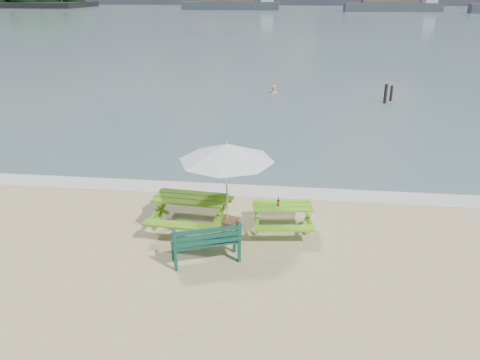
# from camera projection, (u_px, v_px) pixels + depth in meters

# --- Properties ---
(sea) EXTENTS (300.00, 300.00, 0.00)m
(sea) POSITION_uv_depth(u_px,v_px,m) (292.00, 20.00, 87.59)
(sea) COLOR slate
(sea) RESTS_ON ground
(foam_strip) EXTENTS (22.00, 0.90, 0.01)m
(foam_strip) POSITION_uv_depth(u_px,v_px,m) (247.00, 191.00, 13.75)
(foam_strip) COLOR silver
(foam_strip) RESTS_ON ground
(picnic_table_left) EXTENTS (1.90, 2.08, 0.84)m
(picnic_table_left) POSITION_uv_depth(u_px,v_px,m) (191.00, 213.00, 11.50)
(picnic_table_left) COLOR #5B9416
(picnic_table_left) RESTS_ON ground
(picnic_table_right) EXTENTS (1.61, 1.75, 0.68)m
(picnic_table_right) POSITION_uv_depth(u_px,v_px,m) (282.00, 218.00, 11.42)
(picnic_table_right) COLOR #65B01A
(picnic_table_right) RESTS_ON ground
(park_bench) EXTENTS (1.56, 1.00, 0.91)m
(park_bench) POSITION_uv_depth(u_px,v_px,m) (206.00, 249.00, 10.13)
(park_bench) COLOR #0F3E30
(park_bench) RESTS_ON ground
(side_table) EXTENTS (0.56, 0.56, 0.29)m
(side_table) POSITION_uv_depth(u_px,v_px,m) (227.00, 224.00, 11.49)
(side_table) COLOR brown
(side_table) RESTS_ON ground
(patio_umbrella) EXTENTS (2.82, 2.82, 2.23)m
(patio_umbrella) POSITION_uv_depth(u_px,v_px,m) (226.00, 152.00, 10.78)
(patio_umbrella) COLOR silver
(patio_umbrella) RESTS_ON ground
(beer_bottle) EXTENTS (0.06, 0.06, 0.23)m
(beer_bottle) POSITION_uv_depth(u_px,v_px,m) (278.00, 203.00, 11.21)
(beer_bottle) COLOR brown
(beer_bottle) RESTS_ON picnic_table_right
(swimmer) EXTENTS (0.60, 0.41, 1.58)m
(swimmer) POSITION_uv_depth(u_px,v_px,m) (273.00, 99.00, 26.72)
(swimmer) COLOR tan
(swimmer) RESTS_ON ground
(mooring_pilings) EXTENTS (0.56, 0.76, 1.19)m
(mooring_pilings) POSITION_uv_depth(u_px,v_px,m) (388.00, 95.00, 24.31)
(mooring_pilings) COLOR black
(mooring_pilings) RESTS_ON ground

